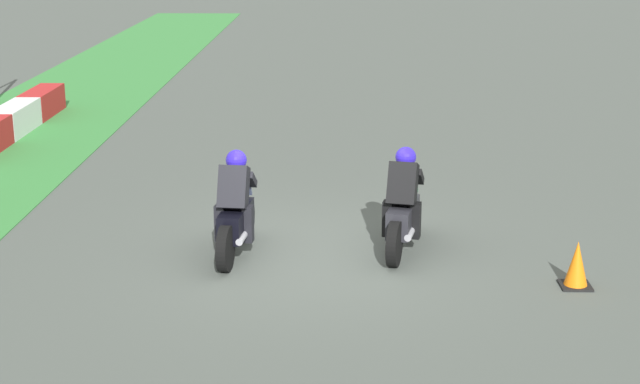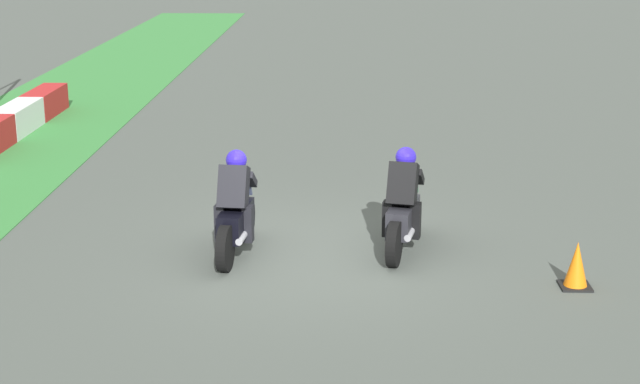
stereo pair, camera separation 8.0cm
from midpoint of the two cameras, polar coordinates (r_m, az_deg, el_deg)
ground_plane at (r=13.83m, az=-0.61°, el=-3.80°), size 120.00×120.00×0.00m
rider_lane_a at (r=13.94m, az=4.77°, el=-1.00°), size 2.02×0.64×1.51m
rider_lane_b at (r=13.77m, az=-5.16°, el=-1.22°), size 2.04×0.57×1.51m
traffic_cone at (r=13.04m, az=14.74°, el=-4.23°), size 0.40×0.40×0.62m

